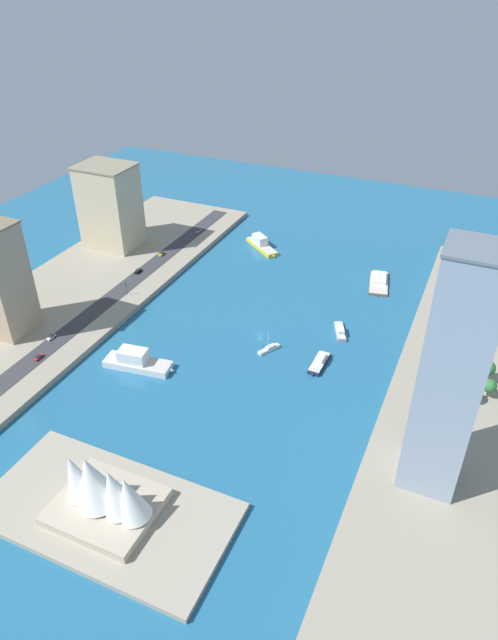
% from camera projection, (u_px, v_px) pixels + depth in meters
% --- Properties ---
extents(ground_plane, '(440.00, 440.00, 0.00)m').
position_uv_depth(ground_plane, '(260.00, 334.00, 250.42)').
color(ground_plane, '#23668E').
extents(quay_west, '(70.00, 240.00, 2.66)m').
position_uv_depth(quay_west, '(488.00, 389.00, 217.08)').
color(quay_west, '#9E937F').
rests_on(quay_west, ground_plane).
extents(quay_east, '(70.00, 240.00, 2.66)m').
position_uv_depth(quay_east, '(85.00, 288.00, 282.30)').
color(quay_east, '#9E937F').
rests_on(quay_east, ground_plane).
extents(peninsula_point, '(76.46, 39.25, 2.00)m').
position_uv_depth(peninsula_point, '(107.00, 512.00, 169.85)').
color(peninsula_point, '#A89E89').
rests_on(peninsula_point, ground_plane).
extents(road_strip, '(9.31, 228.00, 0.15)m').
position_uv_depth(road_strip, '(117.00, 294.00, 274.98)').
color(road_strip, '#38383D').
rests_on(road_strip, quay_east).
extents(barge_flat_brown, '(13.81, 25.56, 2.94)m').
position_uv_depth(barge_flat_brown, '(379.00, 281.00, 288.39)').
color(barge_flat_brown, brown).
rests_on(barge_flat_brown, ground_plane).
extents(ferry_yellow_fast, '(24.62, 21.09, 6.87)m').
position_uv_depth(ferry_yellow_fast, '(261.00, 244.00, 322.47)').
color(ferry_yellow_fast, yellow).
rests_on(ferry_yellow_fast, ground_plane).
extents(sailboat_small_white, '(7.09, 11.01, 10.18)m').
position_uv_depth(sailboat_small_white, '(269.00, 349.00, 239.76)').
color(sailboat_small_white, white).
rests_on(sailboat_small_white, ground_plane).
extents(yacht_sleek_gray, '(9.19, 15.22, 3.49)m').
position_uv_depth(yacht_sleek_gray, '(340.00, 331.00, 250.55)').
color(yacht_sleek_gray, '#999EA3').
rests_on(yacht_sleek_gray, ground_plane).
extents(ferry_white_commuter, '(30.36, 12.51, 8.14)m').
position_uv_depth(ferry_white_commuter, '(137.00, 361.00, 229.20)').
color(ferry_white_commuter, silver).
rests_on(ferry_white_commuter, ground_plane).
extents(patrol_launch_navy, '(5.21, 16.77, 3.87)m').
position_uv_depth(patrol_launch_navy, '(319.00, 362.00, 231.12)').
color(patrol_launch_navy, '#1E284C').
rests_on(patrol_launch_navy, ground_plane).
extents(office_block_beige, '(29.20, 24.09, 45.79)m').
position_uv_depth(office_block_beige, '(110.00, 206.00, 309.02)').
color(office_block_beige, '#C6B793').
rests_on(office_block_beige, quay_east).
extents(tower_tall_glass, '(17.78, 16.93, 80.46)m').
position_uv_depth(tower_tall_glass, '(451.00, 378.00, 157.13)').
color(tower_tall_glass, '#8C9EB2').
rests_on(tower_tall_glass, quay_west).
extents(pickup_red, '(2.16, 4.61, 1.47)m').
position_uv_depth(pickup_red, '(38.00, 357.00, 230.61)').
color(pickup_red, black).
rests_on(pickup_red, road_strip).
extents(taxi_yellow_cab, '(2.02, 4.80, 1.52)m').
position_uv_depth(taxi_yellow_cab, '(162.00, 254.00, 309.51)').
color(taxi_yellow_cab, black).
rests_on(taxi_yellow_cab, road_strip).
extents(sedan_silver, '(1.89, 4.31, 1.59)m').
position_uv_depth(sedan_silver, '(199.00, 231.00, 334.96)').
color(sedan_silver, black).
rests_on(sedan_silver, road_strip).
extents(suv_black, '(2.18, 4.91, 1.72)m').
position_uv_depth(suv_black, '(138.00, 271.00, 292.60)').
color(suv_black, black).
rests_on(suv_black, road_strip).
extents(van_white, '(1.94, 4.51, 1.43)m').
position_uv_depth(van_white, '(51.00, 337.00, 242.60)').
color(van_white, black).
rests_on(van_white, road_strip).
extents(traffic_light_waterfront, '(0.36, 0.36, 6.50)m').
position_uv_depth(traffic_light_waterfront, '(126.00, 287.00, 271.56)').
color(traffic_light_waterfront, black).
rests_on(traffic_light_waterfront, quay_east).
extents(opera_landmark, '(31.09, 25.96, 20.66)m').
position_uv_depth(opera_landmark, '(103.00, 491.00, 164.72)').
color(opera_landmark, '#BCAD93').
rests_on(opera_landmark, peninsula_point).
extents(park_tree_cluster, '(12.48, 22.17, 9.67)m').
position_uv_depth(park_tree_cluster, '(481.00, 379.00, 210.12)').
color(park_tree_cluster, brown).
rests_on(park_tree_cluster, quay_west).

